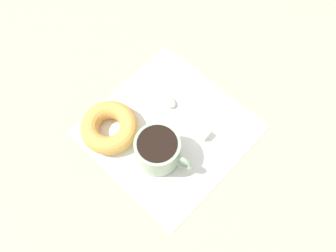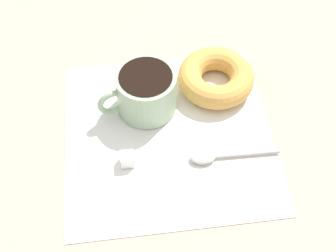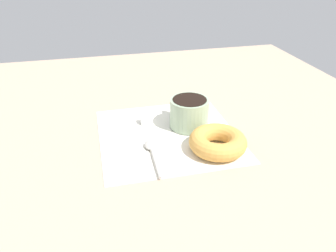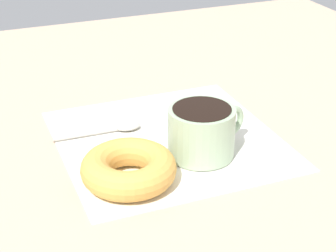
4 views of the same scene
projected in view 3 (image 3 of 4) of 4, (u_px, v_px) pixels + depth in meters
The scene contains 6 objects.
ground_plane at pixel (165, 133), 75.93cm from camera, with size 120.00×120.00×2.00cm, color tan.
napkin at pixel (168, 134), 73.26cm from camera, with size 30.05×30.05×0.30cm, color white.
coffee_cup at pixel (188, 111), 75.20cm from camera, with size 8.91×11.44×6.77cm.
donut at pixel (218, 142), 66.74cm from camera, with size 11.87×11.87×3.73cm, color gold.
spoon at pixel (152, 150), 66.88cm from camera, with size 2.49×12.82×0.90cm.
sugar_cube at pixel (145, 119), 77.17cm from camera, with size 1.91×1.91×1.91cm, color white.
Camera 3 is at (14.56, 63.73, 37.67)cm, focal length 35.00 mm.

